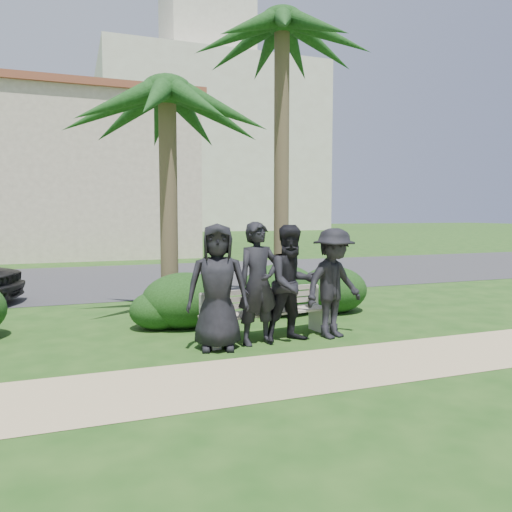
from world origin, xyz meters
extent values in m
plane|color=#1B4313|center=(0.00, 0.00, 0.00)|extent=(160.00, 160.00, 0.00)
cube|color=tan|center=(0.00, -1.80, 0.00)|extent=(30.00, 1.60, 0.01)
cube|color=#2D2D30|center=(0.00, 8.00, 0.00)|extent=(160.00, 8.00, 0.01)
cube|color=tan|center=(-1.00, 18.00, 3.50)|extent=(8.00, 8.00, 7.00)
cube|color=brown|center=(-1.00, 18.00, 7.15)|extent=(8.40, 8.40, 0.30)
cube|color=beige|center=(14.00, 55.00, 10.00)|extent=(26.00, 18.00, 20.00)
cube|color=beige|center=(14.00, 55.00, 26.00)|extent=(10.00, 10.00, 12.00)
cube|color=gray|center=(0.48, -0.13, 0.40)|extent=(2.17, 0.78, 0.04)
cube|color=gray|center=(0.48, 0.08, 0.62)|extent=(2.10, 0.34, 0.25)
cube|color=beige|center=(-0.51, -0.13, 0.19)|extent=(0.21, 0.50, 0.39)
cube|color=beige|center=(1.47, -0.13, 0.19)|extent=(0.21, 0.50, 0.39)
imported|color=black|center=(-0.44, -0.46, 0.90)|extent=(0.99, 0.77, 1.80)
imported|color=black|center=(0.21, -0.40, 0.91)|extent=(0.72, 0.52, 1.82)
imported|color=black|center=(0.75, -0.42, 0.89)|extent=(0.93, 0.76, 1.77)
imported|color=black|center=(1.45, -0.43, 0.86)|extent=(1.25, 0.93, 1.72)
ellipsoid|color=black|center=(-0.99, 1.14, 0.34)|extent=(1.03, 0.85, 0.67)
ellipsoid|color=black|center=(-0.57, 1.13, 0.48)|extent=(1.48, 1.22, 0.97)
ellipsoid|color=black|center=(1.39, 1.59, 0.50)|extent=(1.53, 1.26, 1.00)
ellipsoid|color=black|center=(1.71, 1.67, 0.31)|extent=(0.95, 0.79, 0.62)
ellipsoid|color=black|center=(2.45, 1.41, 0.46)|extent=(1.43, 1.18, 0.93)
cylinder|color=brown|center=(-0.70, 1.80, 2.06)|extent=(0.32, 0.32, 4.12)
cylinder|color=brown|center=(1.85, 2.58, 2.96)|extent=(0.32, 0.32, 5.92)
camera|label=1|loc=(-2.36, -7.23, 1.94)|focal=35.00mm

